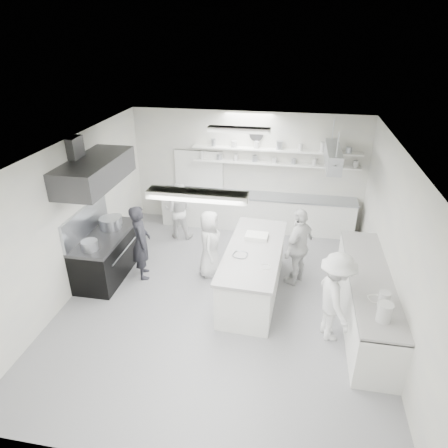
% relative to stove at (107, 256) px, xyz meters
% --- Properties ---
extents(floor, '(6.00, 7.00, 0.02)m').
position_rel_stove_xyz_m(floor, '(2.60, -0.40, -0.46)').
color(floor, '#97979D').
rests_on(floor, ground).
extents(ceiling, '(6.00, 7.00, 0.02)m').
position_rel_stove_xyz_m(ceiling, '(2.60, -0.40, 2.56)').
color(ceiling, silver).
rests_on(ceiling, wall_back).
extents(wall_back, '(6.00, 0.04, 3.00)m').
position_rel_stove_xyz_m(wall_back, '(2.60, 3.10, 1.05)').
color(wall_back, silver).
rests_on(wall_back, floor).
extents(wall_front, '(6.00, 0.04, 3.00)m').
position_rel_stove_xyz_m(wall_front, '(2.60, -3.90, 1.05)').
color(wall_front, silver).
rests_on(wall_front, floor).
extents(wall_left, '(0.04, 7.00, 3.00)m').
position_rel_stove_xyz_m(wall_left, '(-0.40, -0.40, 1.05)').
color(wall_left, silver).
rests_on(wall_left, floor).
extents(wall_right, '(0.04, 7.00, 3.00)m').
position_rel_stove_xyz_m(wall_right, '(5.60, -0.40, 1.05)').
color(wall_right, silver).
rests_on(wall_right, floor).
extents(stove, '(0.80, 1.80, 0.90)m').
position_rel_stove_xyz_m(stove, '(0.00, 0.00, 0.00)').
color(stove, black).
rests_on(stove, floor).
extents(exhaust_hood, '(0.85, 2.00, 0.50)m').
position_rel_stove_xyz_m(exhaust_hood, '(0.00, -0.00, 1.90)').
color(exhaust_hood, '#3B3B3D').
rests_on(exhaust_hood, wall_left).
extents(back_counter, '(5.00, 0.60, 0.92)m').
position_rel_stove_xyz_m(back_counter, '(2.90, 2.80, 0.01)').
color(back_counter, white).
rests_on(back_counter, floor).
extents(shelf_lower, '(4.20, 0.26, 0.04)m').
position_rel_stove_xyz_m(shelf_lower, '(3.30, 2.97, 1.30)').
color(shelf_lower, white).
rests_on(shelf_lower, wall_back).
extents(shelf_upper, '(4.20, 0.26, 0.04)m').
position_rel_stove_xyz_m(shelf_upper, '(3.30, 2.97, 1.65)').
color(shelf_upper, white).
rests_on(shelf_upper, wall_back).
extents(pass_through_window, '(1.30, 0.04, 1.00)m').
position_rel_stove_xyz_m(pass_through_window, '(1.30, 3.08, 1.00)').
color(pass_through_window, black).
rests_on(pass_through_window, wall_back).
extents(wall_clock, '(0.32, 0.05, 0.32)m').
position_rel_stove_xyz_m(wall_clock, '(2.80, 3.06, 2.00)').
color(wall_clock, silver).
rests_on(wall_clock, wall_back).
extents(right_counter, '(0.74, 3.30, 0.94)m').
position_rel_stove_xyz_m(right_counter, '(5.25, -0.60, 0.02)').
color(right_counter, white).
rests_on(right_counter, floor).
extents(pot_rack, '(0.30, 1.60, 0.40)m').
position_rel_stove_xyz_m(pot_rack, '(4.60, 2.00, 1.85)').
color(pot_rack, '#A7ABB5').
rests_on(pot_rack, ceiling).
extents(light_fixture_front, '(1.30, 0.25, 0.10)m').
position_rel_stove_xyz_m(light_fixture_front, '(2.60, -2.20, 2.49)').
color(light_fixture_front, white).
rests_on(light_fixture_front, ceiling).
extents(light_fixture_rear, '(1.30, 0.25, 0.10)m').
position_rel_stove_xyz_m(light_fixture_rear, '(2.60, 1.40, 2.49)').
color(light_fixture_rear, white).
rests_on(light_fixture_rear, ceiling).
extents(prep_island, '(1.08, 2.63, 0.96)m').
position_rel_stove_xyz_m(prep_island, '(3.15, -0.10, 0.03)').
color(prep_island, white).
rests_on(prep_island, floor).
extents(stove_pot, '(0.45, 0.45, 0.28)m').
position_rel_stove_xyz_m(stove_pot, '(0.00, 0.33, 0.60)').
color(stove_pot, '#A7ABB5').
rests_on(stove_pot, stove).
extents(cook_stove, '(0.61, 0.71, 1.64)m').
position_rel_stove_xyz_m(cook_stove, '(0.77, 0.08, 0.37)').
color(cook_stove, '#24242A').
rests_on(cook_stove, floor).
extents(cook_back, '(0.73, 0.59, 1.46)m').
position_rel_stove_xyz_m(cook_back, '(1.02, 1.95, 0.28)').
color(cook_back, silver).
rests_on(cook_back, floor).
extents(cook_island_left, '(0.53, 0.76, 1.49)m').
position_rel_stove_xyz_m(cook_island_left, '(2.17, 0.40, 0.29)').
color(cook_island_left, silver).
rests_on(cook_island_left, floor).
extents(cook_island_right, '(0.84, 1.06, 1.68)m').
position_rel_stove_xyz_m(cook_island_right, '(4.01, 0.45, 0.39)').
color(cook_island_right, silver).
rests_on(cook_island_right, floor).
extents(cook_right, '(0.87, 1.18, 1.64)m').
position_rel_stove_xyz_m(cook_right, '(4.63, -1.13, 0.37)').
color(cook_right, silver).
rests_on(cook_right, floor).
extents(bowl_island_a, '(0.34, 0.34, 0.07)m').
position_rel_stove_xyz_m(bowl_island_a, '(2.92, -0.37, 0.54)').
color(bowl_island_a, '#A7ABB5').
rests_on(bowl_island_a, prep_island).
extents(bowl_island_b, '(0.24, 0.24, 0.06)m').
position_rel_stove_xyz_m(bowl_island_b, '(3.42, -0.70, 0.53)').
color(bowl_island_b, white).
rests_on(bowl_island_b, prep_island).
extents(bowl_right, '(0.29, 0.29, 0.05)m').
position_rel_stove_xyz_m(bowl_right, '(5.22, -1.28, 0.52)').
color(bowl_right, white).
rests_on(bowl_right, right_counter).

